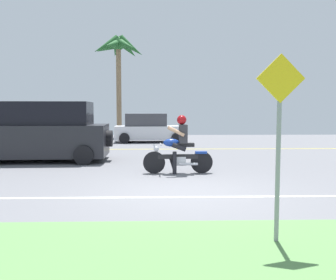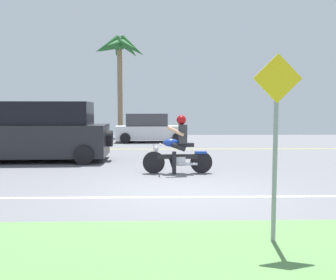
{
  "view_description": "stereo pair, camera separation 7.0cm",
  "coord_description": "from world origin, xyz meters",
  "px_view_note": "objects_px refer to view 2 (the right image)",
  "views": [
    {
      "loc": [
        -0.55,
        -7.73,
        1.79
      ],
      "look_at": [
        -0.22,
        4.23,
        0.79
      ],
      "focal_mm": 38.89,
      "sensor_mm": 36.0,
      "label": 1
    },
    {
      "loc": [
        -0.48,
        -7.73,
        1.79
      ],
      "look_at": [
        -0.22,
        4.23,
        0.79
      ],
      "focal_mm": 38.89,
      "sensor_mm": 36.0,
      "label": 2
    }
  ],
  "objects_px": {
    "motorcyclist": "(178,149)",
    "parked_car_0": "(55,130)",
    "parked_car_1": "(150,129)",
    "palm_tree_0": "(119,51)",
    "suv_nearby": "(41,133)",
    "motorcyclist_distant": "(71,138)",
    "street_sign": "(276,130)"
  },
  "relations": [
    {
      "from": "parked_car_0",
      "to": "palm_tree_0",
      "type": "relative_size",
      "value": 0.65
    },
    {
      "from": "palm_tree_0",
      "to": "suv_nearby",
      "type": "bearing_deg",
      "value": -97.4
    },
    {
      "from": "suv_nearby",
      "to": "parked_car_1",
      "type": "distance_m",
      "value": 8.25
    },
    {
      "from": "parked_car_0",
      "to": "motorcyclist_distant",
      "type": "xyz_separation_m",
      "value": [
        1.91,
        -4.44,
        -0.14
      ]
    },
    {
      "from": "motorcyclist",
      "to": "parked_car_0",
      "type": "relative_size",
      "value": 0.45
    },
    {
      "from": "parked_car_0",
      "to": "parked_car_1",
      "type": "bearing_deg",
      "value": 2.99
    },
    {
      "from": "street_sign",
      "to": "parked_car_1",
      "type": "bearing_deg",
      "value": 97.6
    },
    {
      "from": "motorcyclist",
      "to": "suv_nearby",
      "type": "xyz_separation_m",
      "value": [
        -4.65,
        2.59,
        0.3
      ]
    },
    {
      "from": "motorcyclist",
      "to": "palm_tree_0",
      "type": "height_order",
      "value": "palm_tree_0"
    },
    {
      "from": "motorcyclist_distant",
      "to": "suv_nearby",
      "type": "bearing_deg",
      "value": -97.29
    },
    {
      "from": "parked_car_0",
      "to": "motorcyclist",
      "type": "bearing_deg",
      "value": -57.51
    },
    {
      "from": "parked_car_0",
      "to": "palm_tree_0",
      "type": "height_order",
      "value": "palm_tree_0"
    },
    {
      "from": "motorcyclist",
      "to": "parked_car_0",
      "type": "height_order",
      "value": "motorcyclist"
    },
    {
      "from": "parked_car_0",
      "to": "motorcyclist_distant",
      "type": "height_order",
      "value": "parked_car_0"
    },
    {
      "from": "suv_nearby",
      "to": "parked_car_1",
      "type": "bearing_deg",
      "value": 64.43
    },
    {
      "from": "motorcyclist",
      "to": "palm_tree_0",
      "type": "distance_m",
      "value": 15.23
    },
    {
      "from": "suv_nearby",
      "to": "parked_car_0",
      "type": "distance_m",
      "value": 7.34
    },
    {
      "from": "motorcyclist",
      "to": "street_sign",
      "type": "relative_size",
      "value": 0.79
    },
    {
      "from": "suv_nearby",
      "to": "parked_car_0",
      "type": "xyz_separation_m",
      "value": [
        -1.56,
        7.17,
        -0.28
      ]
    },
    {
      "from": "motorcyclist",
      "to": "palm_tree_0",
      "type": "relative_size",
      "value": 0.29
    },
    {
      "from": "palm_tree_0",
      "to": "motorcyclist_distant",
      "type": "height_order",
      "value": "palm_tree_0"
    },
    {
      "from": "motorcyclist",
      "to": "parked_car_0",
      "type": "xyz_separation_m",
      "value": [
        -6.21,
        9.75,
        0.02
      ]
    },
    {
      "from": "suv_nearby",
      "to": "parked_car_0",
      "type": "height_order",
      "value": "suv_nearby"
    },
    {
      "from": "motorcyclist",
      "to": "street_sign",
      "type": "xyz_separation_m",
      "value": [
        0.98,
        -5.5,
        0.83
      ]
    },
    {
      "from": "suv_nearby",
      "to": "parked_car_1",
      "type": "height_order",
      "value": "suv_nearby"
    },
    {
      "from": "motorcyclist",
      "to": "parked_car_1",
      "type": "distance_m",
      "value": 10.08
    },
    {
      "from": "parked_car_1",
      "to": "palm_tree_0",
      "type": "relative_size",
      "value": 0.59
    },
    {
      "from": "motorcyclist",
      "to": "parked_car_1",
      "type": "bearing_deg",
      "value": 96.21
    },
    {
      "from": "street_sign",
      "to": "suv_nearby",
      "type": "bearing_deg",
      "value": 124.83
    },
    {
      "from": "parked_car_0",
      "to": "street_sign",
      "type": "height_order",
      "value": "street_sign"
    },
    {
      "from": "motorcyclist",
      "to": "parked_car_1",
      "type": "relative_size",
      "value": 0.5
    },
    {
      "from": "motorcyclist_distant",
      "to": "street_sign",
      "type": "distance_m",
      "value": 12.07
    }
  ]
}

